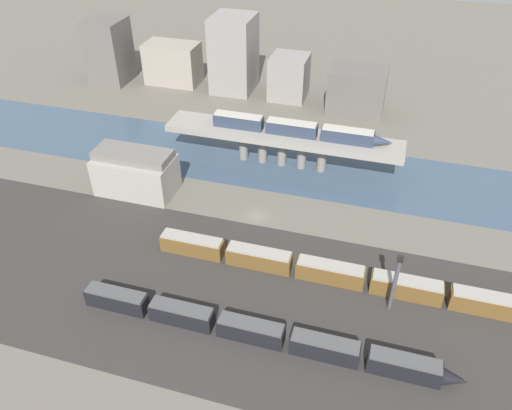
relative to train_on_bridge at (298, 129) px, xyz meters
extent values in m
plane|color=#666056|center=(-3.91, -22.86, -10.64)|extent=(400.00, 400.00, 0.00)
cube|color=#33302D|center=(-3.91, -46.86, -10.64)|extent=(280.00, 42.00, 0.01)
cube|color=#3D5166|center=(-3.91, 0.00, -10.64)|extent=(320.00, 25.48, 0.01)
cube|color=gray|center=(-3.91, 0.00, -2.47)|extent=(59.21, 9.36, 1.58)
cylinder|color=gray|center=(-14.10, 0.00, -6.95)|extent=(2.29, 2.29, 7.38)
cylinder|color=gray|center=(-9.00, 0.00, -6.95)|extent=(2.29, 2.29, 7.38)
cylinder|color=gray|center=(-3.91, 0.00, -6.95)|extent=(2.29, 2.29, 7.38)
cylinder|color=gray|center=(1.19, 0.00, -6.95)|extent=(2.29, 2.29, 7.38)
cylinder|color=gray|center=(6.29, 0.00, -6.95)|extent=(2.29, 2.29, 7.38)
cube|color=#2D384C|center=(-15.29, 0.00, -0.15)|extent=(12.54, 2.99, 3.04)
cube|color=#B7B2A3|center=(-15.29, 0.00, 1.57)|extent=(12.04, 2.75, 0.40)
cube|color=#2D384C|center=(-1.70, 0.00, -0.15)|extent=(12.54, 2.99, 3.04)
cube|color=#B7B2A3|center=(-1.70, 0.00, 1.57)|extent=(12.04, 2.75, 0.40)
cube|color=#2D384C|center=(11.90, 0.00, -0.15)|extent=(12.54, 2.99, 3.04)
cube|color=#B7B2A3|center=(11.90, 0.00, 1.57)|extent=(12.04, 2.75, 0.40)
cone|color=#2D384C|center=(20.37, 0.00, -0.31)|extent=(4.39, 2.69, 2.69)
cube|color=black|center=(-20.42, -54.96, -8.98)|extent=(11.29, 2.97, 3.32)
cube|color=#4C4C4C|center=(-20.42, -54.96, -7.12)|extent=(10.84, 2.73, 0.40)
cube|color=black|center=(-8.01, -54.96, -8.98)|extent=(11.29, 2.97, 3.32)
cube|color=#4C4C4C|center=(-8.01, -54.96, -7.12)|extent=(10.84, 2.73, 0.40)
cube|color=black|center=(4.40, -54.96, -8.98)|extent=(11.29, 2.97, 3.32)
cube|color=#4C4C4C|center=(4.40, -54.96, -7.12)|extent=(10.84, 2.73, 0.40)
cube|color=black|center=(16.81, -54.96, -8.98)|extent=(11.29, 2.97, 3.32)
cube|color=#4C4C4C|center=(16.81, -54.96, -7.12)|extent=(10.84, 2.73, 0.40)
cube|color=black|center=(29.23, -54.96, -8.98)|extent=(11.29, 2.97, 3.32)
cube|color=#4C4C4C|center=(29.23, -54.96, -7.12)|extent=(10.84, 2.73, 0.40)
cone|color=black|center=(36.85, -54.96, -9.15)|extent=(3.95, 2.67, 2.67)
cube|color=brown|center=(-13.06, -37.70, -8.89)|extent=(12.83, 3.17, 3.49)
cube|color=#9E998E|center=(-13.06, -37.70, -6.95)|extent=(12.31, 2.92, 0.40)
cube|color=brown|center=(0.87, -37.70, -8.89)|extent=(12.83, 3.17, 3.49)
cube|color=#9E998E|center=(0.87, -37.70, -6.95)|extent=(12.31, 2.92, 0.40)
cube|color=brown|center=(14.80, -37.70, -8.89)|extent=(12.83, 3.17, 3.49)
cube|color=#9E998E|center=(14.80, -37.70, -6.95)|extent=(12.31, 2.92, 0.40)
cube|color=brown|center=(28.73, -37.70, -8.89)|extent=(12.83, 3.17, 3.49)
cube|color=#9E998E|center=(28.73, -37.70, -6.95)|extent=(12.31, 2.92, 0.40)
cube|color=brown|center=(42.66, -37.70, -8.89)|extent=(12.83, 3.17, 3.49)
cube|color=#9E998E|center=(42.66, -37.70, -6.95)|extent=(12.31, 2.92, 0.40)
cube|color=#9E998E|center=(-33.71, -21.00, -6.22)|extent=(18.07, 10.07, 8.85)
cube|color=slate|center=(-33.71, -21.00, -0.82)|extent=(17.71, 7.05, 1.94)
cylinder|color=#4C4C51|center=(26.25, -41.73, -5.02)|extent=(0.72, 0.72, 11.25)
cube|color=black|center=(26.25, -41.73, 1.21)|extent=(1.00, 0.70, 1.20)
cube|color=#605B56|center=(-72.30, 36.62, -0.40)|extent=(11.68, 12.83, 20.48)
cube|color=gray|center=(-51.59, 40.81, -3.98)|extent=(17.62, 10.10, 13.32)
cube|color=gray|center=(-30.21, 41.40, 1.21)|extent=(12.89, 14.26, 23.69)
cube|color=gray|center=(-11.62, 40.12, -3.89)|extent=(11.38, 11.57, 13.49)
cube|color=#605B56|center=(10.10, 36.14, -3.99)|extent=(16.66, 11.91, 13.30)
camera|label=1|loc=(20.33, -106.51, 57.45)|focal=35.00mm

